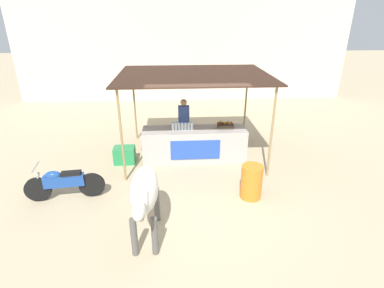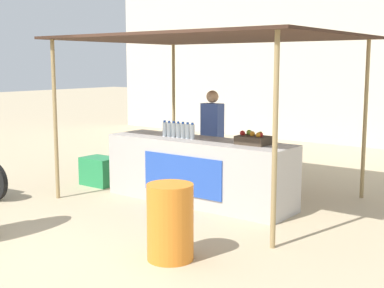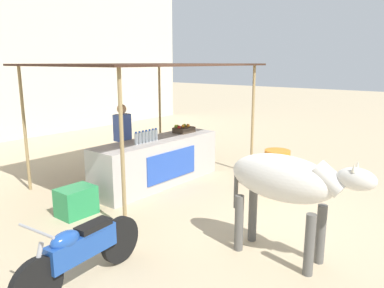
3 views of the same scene
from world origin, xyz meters
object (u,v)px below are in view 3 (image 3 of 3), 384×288
object	(u,v)px
stall_counter	(158,162)
cooler_box	(76,201)
vendor_behind_counter	(123,142)
motorcycle_parked	(81,251)
water_barrel	(277,170)
cow	(286,182)
fruit_crate	(184,129)

from	to	relation	value
stall_counter	cooler_box	xyz separation A→B (m)	(-2.05, -0.10, -0.24)
vendor_behind_counter	motorcycle_parked	distance (m)	3.95
vendor_behind_counter	water_barrel	size ratio (longest dim) A/B	2.00
cow	motorcycle_parked	xyz separation A→B (m)	(-2.02, 1.50, -0.60)
water_barrel	motorcycle_parked	bearing A→B (deg)	177.08
stall_counter	vendor_behind_counter	world-z (taller)	vendor_behind_counter
fruit_crate	cooler_box	distance (m)	3.06
water_barrel	stall_counter	bearing A→B (deg)	119.28
fruit_crate	vendor_behind_counter	distance (m)	1.39
cooler_box	cow	world-z (taller)	cow
stall_counter	cow	size ratio (longest dim) A/B	1.65
cow	motorcycle_parked	distance (m)	2.59
stall_counter	cow	xyz separation A→B (m)	(-1.16, -3.39, 0.55)
stall_counter	fruit_crate	bearing A→B (deg)	3.62
vendor_behind_counter	cow	size ratio (longest dim) A/B	0.91
cow	vendor_behind_counter	bearing A→B (deg)	77.92
stall_counter	cooler_box	world-z (taller)	stall_counter
cow	motorcycle_parked	size ratio (longest dim) A/B	1.01
motorcycle_parked	fruit_crate	bearing A→B (deg)	25.52
stall_counter	vendor_behind_counter	xyz separation A→B (m)	(-0.28, 0.75, 0.37)
cooler_box	cow	distance (m)	3.50
motorcycle_parked	water_barrel	bearing A→B (deg)	-2.92
vendor_behind_counter	motorcycle_parked	bearing A→B (deg)	-137.65
cow	motorcycle_parked	world-z (taller)	cow
cow	stall_counter	bearing A→B (deg)	71.07
stall_counter	fruit_crate	world-z (taller)	fruit_crate
fruit_crate	vendor_behind_counter	bearing A→B (deg)	149.59
water_barrel	cow	distance (m)	2.75
vendor_behind_counter	cooler_box	distance (m)	2.06
vendor_behind_counter	cooler_box	xyz separation A→B (m)	(-1.77, -0.85, -0.61)
motorcycle_parked	cow	bearing A→B (deg)	-36.61
vendor_behind_counter	cooler_box	size ratio (longest dim) A/B	2.75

